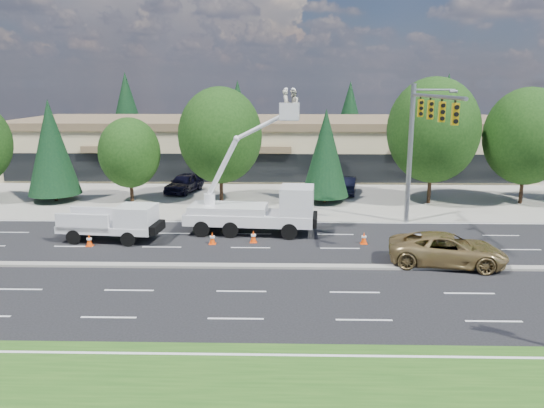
{
  "coord_description": "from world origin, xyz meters",
  "views": [
    {
      "loc": [
        1.87,
        -25.13,
        8.95
      ],
      "look_at": [
        1.19,
        3.75,
        2.4
      ],
      "focal_mm": 35.0,
      "sensor_mm": 36.0,
      "label": 1
    }
  ],
  "objects_px": {
    "signal_mast": "(420,133)",
    "bucket_truck": "(262,204)",
    "minivan": "(447,250)",
    "utility_pickup": "(115,226)"
  },
  "relations": [
    {
      "from": "signal_mast",
      "to": "utility_pickup",
      "type": "distance_m",
      "value": 18.92
    },
    {
      "from": "signal_mast",
      "to": "minivan",
      "type": "xyz_separation_m",
      "value": [
        0.09,
        -6.44,
        -5.25
      ]
    },
    {
      "from": "utility_pickup",
      "to": "bucket_truck",
      "type": "xyz_separation_m",
      "value": [
        8.48,
        1.7,
        1.0
      ]
    },
    {
      "from": "signal_mast",
      "to": "bucket_truck",
      "type": "bearing_deg",
      "value": -174.56
    },
    {
      "from": "utility_pickup",
      "to": "minivan",
      "type": "height_order",
      "value": "utility_pickup"
    },
    {
      "from": "minivan",
      "to": "signal_mast",
      "type": "bearing_deg",
      "value": 10.65
    },
    {
      "from": "signal_mast",
      "to": "minivan",
      "type": "height_order",
      "value": "signal_mast"
    },
    {
      "from": "bucket_truck",
      "to": "minivan",
      "type": "height_order",
      "value": "bucket_truck"
    },
    {
      "from": "utility_pickup",
      "to": "bucket_truck",
      "type": "height_order",
      "value": "bucket_truck"
    },
    {
      "from": "utility_pickup",
      "to": "signal_mast",
      "type": "bearing_deg",
      "value": 14.2
    }
  ]
}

